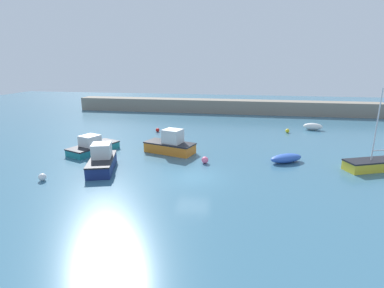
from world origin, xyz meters
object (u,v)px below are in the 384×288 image
motorboat_grey_hull (93,146)px  fishing_dinghy_green (313,127)px  sailboat_tall_mast (370,165)px  mooring_buoy_yellow (287,131)px  rowboat_blue_near (286,158)px  mooring_buoy_red (158,130)px  mooring_buoy_pink (205,160)px  cabin_cruiser_white (102,161)px  motorboat_with_cabin (171,145)px  mooring_buoy_white (42,177)px

motorboat_grey_hull → fishing_dinghy_green: 27.03m
sailboat_tall_mast → mooring_buoy_yellow: sailboat_tall_mast is taller
rowboat_blue_near → mooring_buoy_red: (-14.35, 9.49, -0.14)m
rowboat_blue_near → mooring_buoy_yellow: (1.62, 11.76, -0.13)m
sailboat_tall_mast → mooring_buoy_pink: (-13.37, -0.64, -0.17)m
cabin_cruiser_white → motorboat_with_cabin: motorboat_with_cabin is taller
sailboat_tall_mast → fishing_dinghy_green: size_ratio=2.69×
motorboat_grey_hull → mooring_buoy_pink: size_ratio=8.99×
motorboat_grey_hull → motorboat_with_cabin: motorboat_with_cabin is taller
rowboat_blue_near → mooring_buoy_red: bearing=-63.6°
motorboat_with_cabin → sailboat_tall_mast: size_ratio=0.79×
rowboat_blue_near → mooring_buoy_red: 17.21m
mooring_buoy_pink → rowboat_blue_near: bearing=12.1°
motorboat_grey_hull → mooring_buoy_red: motorboat_grey_hull is taller
rowboat_blue_near → motorboat_with_cabin: bearing=-36.0°
motorboat_grey_hull → motorboat_with_cabin: 7.55m
motorboat_grey_hull → sailboat_tall_mast: size_ratio=0.82×
motorboat_with_cabin → mooring_buoy_pink: motorboat_with_cabin is taller
mooring_buoy_red → mooring_buoy_pink: mooring_buoy_pink is taller
mooring_buoy_red → mooring_buoy_yellow: mooring_buoy_yellow is taller
mooring_buoy_yellow → sailboat_tall_mast: bearing=-69.0°
cabin_cruiser_white → mooring_buoy_pink: bearing=93.1°
motorboat_grey_hull → mooring_buoy_yellow: (19.68, 11.80, -0.33)m
mooring_buoy_white → sailboat_tall_mast: bearing=15.0°
mooring_buoy_yellow → fishing_dinghy_green: bearing=33.1°
rowboat_blue_near → mooring_buoy_pink: rowboat_blue_near is taller
mooring_buoy_white → mooring_buoy_yellow: size_ratio=1.12×
rowboat_blue_near → mooring_buoy_yellow: rowboat_blue_near is taller
rowboat_blue_near → mooring_buoy_white: size_ratio=5.80×
rowboat_blue_near → mooring_buoy_yellow: bearing=-127.9°
motorboat_with_cabin → mooring_buoy_pink: size_ratio=8.66×
rowboat_blue_near → cabin_cruiser_white: bearing=-13.5°
rowboat_blue_near → fishing_dinghy_green: 14.86m
fishing_dinghy_green → mooring_buoy_red: (-19.39, -4.49, -0.21)m
motorboat_with_cabin → motorboat_grey_hull: bearing=26.2°
motorboat_with_cabin → cabin_cruiser_white: bearing=69.3°
motorboat_grey_hull → mooring_buoy_white: bearing=-159.6°
cabin_cruiser_white → motorboat_grey_hull: bearing=-161.8°
motorboat_grey_hull → mooring_buoy_pink: 11.23m
rowboat_blue_near → mooring_buoy_white: 19.67m
mooring_buoy_red → mooring_buoy_pink: (7.42, -10.97, 0.06)m
rowboat_blue_near → motorboat_grey_hull: bearing=-29.9°
motorboat_with_cabin → fishing_dinghy_green: (15.64, 12.88, -0.36)m
fishing_dinghy_green → cabin_cruiser_white: bearing=50.4°
mooring_buoy_yellow → mooring_buoy_red: bearing=-171.9°
cabin_cruiser_white → fishing_dinghy_green: (19.98, 18.42, -0.31)m
rowboat_blue_near → motorboat_grey_hull: size_ratio=0.60×
motorboat_with_cabin → mooring_buoy_red: motorboat_with_cabin is taller
motorboat_grey_hull → mooring_buoy_pink: (11.14, -1.43, -0.28)m
mooring_buoy_pink → motorboat_grey_hull: bearing=172.7°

